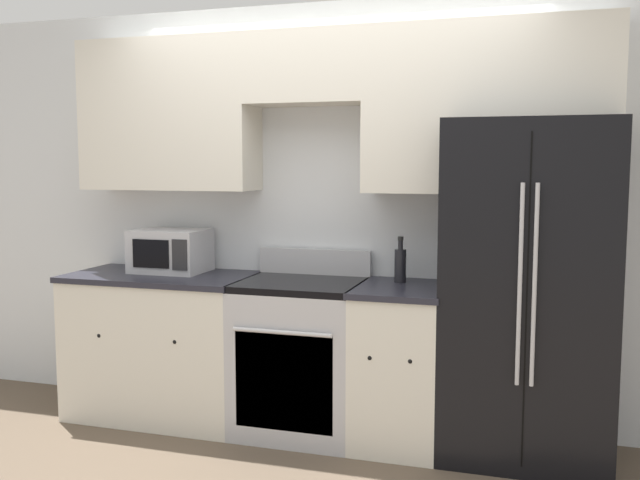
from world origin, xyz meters
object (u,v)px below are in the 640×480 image
microwave (171,251)px  oven_range (301,356)px  refrigerator (528,290)px  bottle (400,264)px

microwave → oven_range: bearing=-6.5°
refrigerator → microwave: size_ratio=4.07×
oven_range → microwave: (-0.92, 0.10, 0.59)m
oven_range → bottle: 0.81m
oven_range → microwave: bearing=173.5°
refrigerator → microwave: bearing=179.0°
refrigerator → microwave: 2.22m
oven_range → microwave: microwave is taller
oven_range → refrigerator: refrigerator is taller
microwave → refrigerator: bearing=-1.0°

